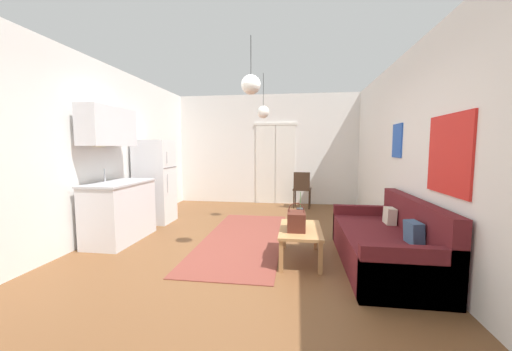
{
  "coord_description": "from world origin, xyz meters",
  "views": [
    {
      "loc": [
        0.78,
        -3.61,
        1.44
      ],
      "look_at": [
        0.08,
        1.37,
        0.96
      ],
      "focal_mm": 20.41,
      "sensor_mm": 36.0,
      "label": 1
    }
  ],
  "objects_px": {
    "pendant_lamp_near": "(251,85)",
    "refrigerator": "(155,181)",
    "bamboo_vase": "(300,217)",
    "handbag": "(296,221)",
    "accent_chair": "(302,187)",
    "couch": "(388,245)",
    "coffee_table": "(300,232)",
    "pendant_lamp_far": "(263,112)"
  },
  "relations": [
    {
      "from": "pendant_lamp_far",
      "to": "couch",
      "type": "bearing_deg",
      "value": -45.96
    },
    {
      "from": "handbag",
      "to": "pendant_lamp_far",
      "type": "height_order",
      "value": "pendant_lamp_far"
    },
    {
      "from": "coffee_table",
      "to": "bamboo_vase",
      "type": "xyz_separation_m",
      "value": [
        -0.0,
        0.12,
        0.17
      ]
    },
    {
      "from": "bamboo_vase",
      "to": "pendant_lamp_far",
      "type": "height_order",
      "value": "pendant_lamp_far"
    },
    {
      "from": "refrigerator",
      "to": "pendant_lamp_near",
      "type": "height_order",
      "value": "pendant_lamp_near"
    },
    {
      "from": "coffee_table",
      "to": "bamboo_vase",
      "type": "relative_size",
      "value": 2.02
    },
    {
      "from": "bamboo_vase",
      "to": "handbag",
      "type": "bearing_deg",
      "value": -103.79
    },
    {
      "from": "coffee_table",
      "to": "handbag",
      "type": "height_order",
      "value": "handbag"
    },
    {
      "from": "refrigerator",
      "to": "pendant_lamp_near",
      "type": "xyz_separation_m",
      "value": [
        2.13,
        -1.63,
        1.42
      ]
    },
    {
      "from": "accent_chair",
      "to": "pendant_lamp_near",
      "type": "relative_size",
      "value": 1.23
    },
    {
      "from": "bamboo_vase",
      "to": "pendant_lamp_near",
      "type": "xyz_separation_m",
      "value": [
        -0.62,
        -0.2,
        1.68
      ]
    },
    {
      "from": "bamboo_vase",
      "to": "pendant_lamp_far",
      "type": "distance_m",
      "value": 2.35
    },
    {
      "from": "bamboo_vase",
      "to": "pendant_lamp_far",
      "type": "relative_size",
      "value": 0.56
    },
    {
      "from": "bamboo_vase",
      "to": "pendant_lamp_near",
      "type": "bearing_deg",
      "value": -162.18
    },
    {
      "from": "coffee_table",
      "to": "accent_chair",
      "type": "distance_m",
      "value": 3.27
    },
    {
      "from": "pendant_lamp_near",
      "to": "refrigerator",
      "type": "bearing_deg",
      "value": 142.65
    },
    {
      "from": "couch",
      "to": "coffee_table",
      "type": "distance_m",
      "value": 1.06
    },
    {
      "from": "bamboo_vase",
      "to": "refrigerator",
      "type": "distance_m",
      "value": 3.11
    },
    {
      "from": "couch",
      "to": "refrigerator",
      "type": "height_order",
      "value": "refrigerator"
    },
    {
      "from": "bamboo_vase",
      "to": "pendant_lamp_near",
      "type": "height_order",
      "value": "pendant_lamp_near"
    },
    {
      "from": "handbag",
      "to": "pendant_lamp_near",
      "type": "bearing_deg",
      "value": 179.25
    },
    {
      "from": "couch",
      "to": "accent_chair",
      "type": "relative_size",
      "value": 2.27
    },
    {
      "from": "coffee_table",
      "to": "accent_chair",
      "type": "relative_size",
      "value": 1.06
    },
    {
      "from": "coffee_table",
      "to": "bamboo_vase",
      "type": "height_order",
      "value": "bamboo_vase"
    },
    {
      "from": "handbag",
      "to": "pendant_lamp_far",
      "type": "distance_m",
      "value": 2.49
    },
    {
      "from": "handbag",
      "to": "pendant_lamp_far",
      "type": "xyz_separation_m",
      "value": [
        -0.63,
        1.82,
        1.57
      ]
    },
    {
      "from": "handbag",
      "to": "accent_chair",
      "type": "height_order",
      "value": "accent_chair"
    },
    {
      "from": "coffee_table",
      "to": "accent_chair",
      "type": "xyz_separation_m",
      "value": [
        0.07,
        3.27,
        0.14
      ]
    },
    {
      "from": "bamboo_vase",
      "to": "refrigerator",
      "type": "xyz_separation_m",
      "value": [
        -2.76,
        1.43,
        0.27
      ]
    },
    {
      "from": "couch",
      "to": "pendant_lamp_far",
      "type": "bearing_deg",
      "value": 134.04
    },
    {
      "from": "pendant_lamp_near",
      "to": "bamboo_vase",
      "type": "bearing_deg",
      "value": 17.82
    },
    {
      "from": "coffee_table",
      "to": "pendant_lamp_far",
      "type": "bearing_deg",
      "value": 111.56
    },
    {
      "from": "refrigerator",
      "to": "accent_chair",
      "type": "xyz_separation_m",
      "value": [
        2.83,
        1.72,
        -0.3
      ]
    },
    {
      "from": "couch",
      "to": "refrigerator",
      "type": "distance_m",
      "value": 4.18
    },
    {
      "from": "bamboo_vase",
      "to": "refrigerator",
      "type": "height_order",
      "value": "refrigerator"
    },
    {
      "from": "coffee_table",
      "to": "refrigerator",
      "type": "distance_m",
      "value": 3.19
    },
    {
      "from": "refrigerator",
      "to": "pendant_lamp_far",
      "type": "bearing_deg",
      "value": 5.14
    },
    {
      "from": "coffee_table",
      "to": "handbag",
      "type": "distance_m",
      "value": 0.2
    },
    {
      "from": "bamboo_vase",
      "to": "accent_chair",
      "type": "xyz_separation_m",
      "value": [
        0.08,
        3.15,
        -0.03
      ]
    },
    {
      "from": "couch",
      "to": "pendant_lamp_near",
      "type": "relative_size",
      "value": 2.8
    },
    {
      "from": "couch",
      "to": "pendant_lamp_near",
      "type": "xyz_separation_m",
      "value": [
        -1.69,
        -0.01,
        1.95
      ]
    },
    {
      "from": "coffee_table",
      "to": "pendant_lamp_near",
      "type": "bearing_deg",
      "value": -172.51
    }
  ]
}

